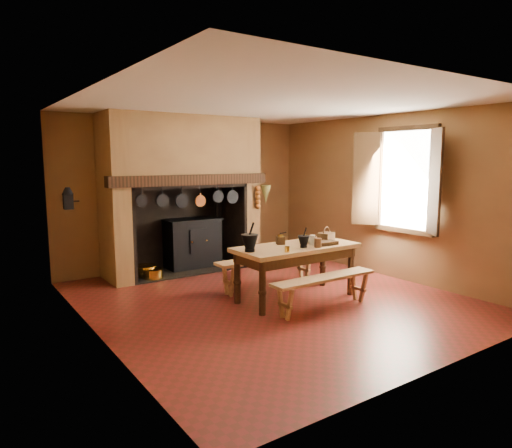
{
  "coord_description": "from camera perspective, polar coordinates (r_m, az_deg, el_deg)",
  "views": [
    {
      "loc": [
        -3.86,
        -5.21,
        2.04
      ],
      "look_at": [
        -0.07,
        0.3,
        1.09
      ],
      "focal_mm": 32.0,
      "sensor_mm": 36.0,
      "label": 1
    }
  ],
  "objects": [
    {
      "name": "brass_cup",
      "position": [
        6.7,
        7.6,
        -2.26
      ],
      "size": [
        0.14,
        0.14,
        0.09
      ],
      "primitive_type": "imported",
      "rotation": [
        0.0,
        0.0,
        -0.34
      ],
      "color": "gold",
      "rests_on": "work_table"
    },
    {
      "name": "wicker_basket",
      "position": [
        7.0,
        8.77,
        -1.58
      ],
      "size": [
        0.29,
        0.25,
        0.24
      ],
      "rotation": [
        0.0,
        0.0,
        0.34
      ],
      "color": "#492E16",
      "rests_on": "work_table"
    },
    {
      "name": "bench_front",
      "position": [
        6.31,
        8.52,
        -7.53
      ],
      "size": [
        1.66,
        0.29,
        0.47
      ],
      "color": "tan",
      "rests_on": "floor"
    },
    {
      "name": "mixing_bowl",
      "position": [
        6.9,
        6.69,
        -2.03
      ],
      "size": [
        0.34,
        0.34,
        0.07
      ],
      "primitive_type": "imported",
      "rotation": [
        0.0,
        0.0,
        -0.24
      ],
      "color": "beige",
      "rests_on": "work_table"
    },
    {
      "name": "wall_left",
      "position": [
        5.43,
        -19.74,
        0.86
      ],
      "size": [
        0.02,
        5.5,
        2.8
      ],
      "primitive_type": "cube",
      "color": "olive",
      "rests_on": "floor"
    },
    {
      "name": "wooden_tray",
      "position": [
        6.76,
        8.67,
        -2.34
      ],
      "size": [
        0.33,
        0.25,
        0.05
      ],
      "primitive_type": "cube",
      "rotation": [
        0.0,
        0.0,
        -0.07
      ],
      "color": "#3C2813",
      "rests_on": "work_table"
    },
    {
      "name": "wall_coffee_mill",
      "position": [
        6.93,
        -22.45,
        3.16
      ],
      "size": [
        0.23,
        0.16,
        0.31
      ],
      "color": "black",
      "rests_on": "wall_left"
    },
    {
      "name": "hanging_pans",
      "position": [
        7.89,
        -7.88,
        3.07
      ],
      "size": [
        1.92,
        0.29,
        0.27
      ],
      "color": "black",
      "rests_on": "chimney_breast"
    },
    {
      "name": "brass_mug_b",
      "position": [
        7.12,
        6.12,
        -1.61
      ],
      "size": [
        0.08,
        0.08,
        0.09
      ],
      "primitive_type": "cylinder",
      "rotation": [
        0.0,
        0.0,
        -0.03
      ],
      "color": "gold",
      "rests_on": "work_table"
    },
    {
      "name": "chimney_breast",
      "position": [
        8.33,
        -9.25,
        6.42
      ],
      "size": [
        2.95,
        0.96,
        2.8
      ],
      "color": "olive",
      "rests_on": "floor"
    },
    {
      "name": "bench_back",
      "position": [
        7.26,
        1.57,
        -5.1
      ],
      "size": [
        1.81,
        0.32,
        0.51
      ],
      "color": "tan",
      "rests_on": "floor"
    },
    {
      "name": "back_wall",
      "position": [
        8.87,
        -8.66,
        3.87
      ],
      "size": [
        5.0,
        0.02,
        2.8
      ],
      "primitive_type": "cube",
      "color": "olive",
      "rests_on": "floor"
    },
    {
      "name": "work_table",
      "position": [
        6.67,
        5.03,
        -3.75
      ],
      "size": [
        1.84,
        0.82,
        0.8
      ],
      "color": "tan",
      "rests_on": "floor"
    },
    {
      "name": "onion_string",
      "position": [
        8.56,
        0.24,
        3.33
      ],
      "size": [
        0.12,
        0.1,
        0.46
      ],
      "primitive_type": null,
      "color": "#B16220",
      "rests_on": "chimney_breast"
    },
    {
      "name": "coffee_grinder",
      "position": [
        6.72,
        3.08,
        -1.97
      ],
      "size": [
        0.17,
        0.15,
        0.18
      ],
      "rotation": [
        0.0,
        0.0,
        -0.4
      ],
      "color": "#3C2813",
      "rests_on": "work_table"
    },
    {
      "name": "hearth_pans",
      "position": [
        8.18,
        -13.48,
        -5.89
      ],
      "size": [
        0.51,
        0.62,
        0.2
      ],
      "color": "gold",
      "rests_on": "floor"
    },
    {
      "name": "mortar_large",
      "position": [
        6.16,
        -0.78,
        -2.27
      ],
      "size": [
        0.24,
        0.24,
        0.4
      ],
      "rotation": [
        0.0,
        0.0,
        -0.18
      ],
      "color": "black",
      "rests_on": "work_table"
    },
    {
      "name": "herb_bunch",
      "position": [
        8.66,
        1.22,
        3.72
      ],
      "size": [
        0.2,
        0.2,
        0.35
      ],
      "primitive_type": "cone",
      "rotation": [
        3.14,
        0.0,
        0.0
      ],
      "color": "olive",
      "rests_on": "chimney_breast"
    },
    {
      "name": "window",
      "position": [
        7.87,
        17.75,
        5.24
      ],
      "size": [
        0.39,
        1.75,
        1.76
      ],
      "color": "white",
      "rests_on": "wall_right"
    },
    {
      "name": "stoneware_crock",
      "position": [
        6.53,
        7.75,
        -2.34
      ],
      "size": [
        0.13,
        0.13,
        0.13
      ],
      "primitive_type": "cylinder",
      "rotation": [
        0.0,
        0.0,
        -0.22
      ],
      "color": "brown",
      "rests_on": "work_table"
    },
    {
      "name": "brass_mug_a",
      "position": [
        6.15,
        3.91,
        -3.18
      ],
      "size": [
        0.07,
        0.07,
        0.08
      ],
      "primitive_type": "cylinder",
      "rotation": [
        0.0,
        0.0,
        0.01
      ],
      "color": "gold",
      "rests_on": "work_table"
    },
    {
      "name": "ceiling",
      "position": [
        6.53,
        2.06,
        14.78
      ],
      "size": [
        5.5,
        5.5,
        0.0
      ],
      "primitive_type": "plane",
      "rotation": [
        3.14,
        0.0,
        0.0
      ],
      "color": "silver",
      "rests_on": "back_wall"
    },
    {
      "name": "wall_right",
      "position": [
        8.25,
        16.11,
        3.33
      ],
      "size": [
        0.02,
        5.5,
        2.8
      ],
      "primitive_type": "cube",
      "color": "olive",
      "rests_on": "floor"
    },
    {
      "name": "floor",
      "position": [
        6.8,
        1.94,
        -9.36
      ],
      "size": [
        5.5,
        5.5,
        0.0
      ],
      "primitive_type": "plane",
      "color": "maroon",
      "rests_on": "ground"
    },
    {
      "name": "iron_range",
      "position": [
        8.7,
        -7.9,
        -2.28
      ],
      "size": [
        1.12,
        0.55,
        1.6
      ],
      "color": "black",
      "rests_on": "floor"
    },
    {
      "name": "mortar_small",
      "position": [
        6.48,
        5.98,
        -2.12
      ],
      "size": [
        0.17,
        0.17,
        0.29
      ],
      "rotation": [
        0.0,
        0.0,
        -0.08
      ],
      "color": "black",
      "rests_on": "work_table"
    },
    {
      "name": "wall_front",
      "position": [
        4.63,
        22.72,
        -0.46
      ],
      "size": [
        5.0,
        0.02,
        2.8
      ],
      "primitive_type": "cube",
      "color": "olive",
      "rests_on": "floor"
    },
    {
      "name": "glass_jar",
      "position": [
        6.69,
        7.05,
        -2.01
      ],
      "size": [
        0.1,
        0.1,
        0.15
      ],
      "primitive_type": "cylinder",
      "rotation": [
        0.0,
        0.0,
        0.18
      ],
      "color": "beige",
      "rests_on": "work_table"
    }
  ]
}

